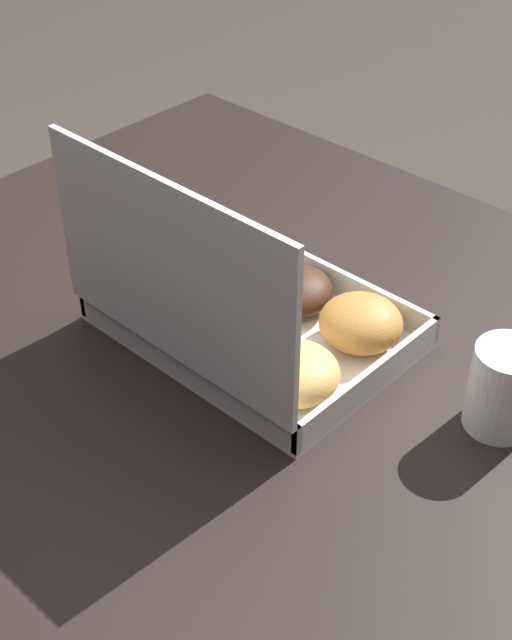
# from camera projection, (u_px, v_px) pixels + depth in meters

# --- Properties ---
(ground_plane) EXTENTS (8.00, 8.00, 0.00)m
(ground_plane) POSITION_uv_depth(u_px,v_px,m) (229.00, 636.00, 1.62)
(ground_plane) COLOR #42382D
(dining_table) EXTENTS (1.07, 1.00, 0.73)m
(dining_table) POSITION_uv_depth(u_px,v_px,m) (221.00, 370.00, 1.23)
(dining_table) COLOR black
(dining_table) RESTS_ON ground_plane
(donut_box) EXTENTS (0.37, 0.28, 0.28)m
(donut_box) POSITION_uv_depth(u_px,v_px,m) (257.00, 314.00, 1.10)
(donut_box) COLOR silver
(donut_box) RESTS_ON dining_table
(coffee_mug) EXTENTS (0.08, 0.08, 0.11)m
(coffee_mug) POSITION_uv_depth(u_px,v_px,m) (504.00, 387.00, 0.98)
(coffee_mug) COLOR white
(coffee_mug) RESTS_ON dining_table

